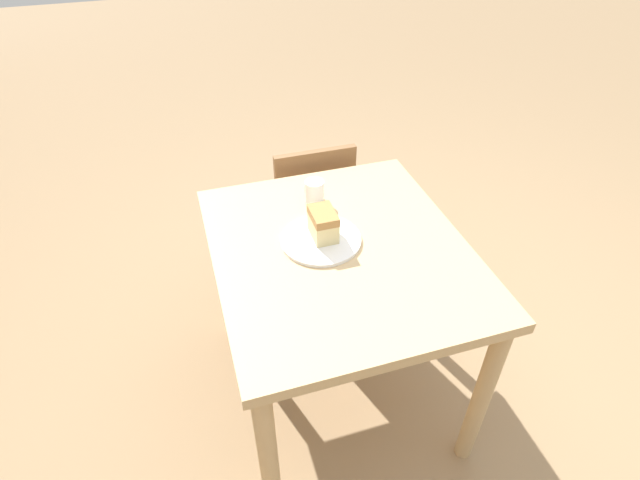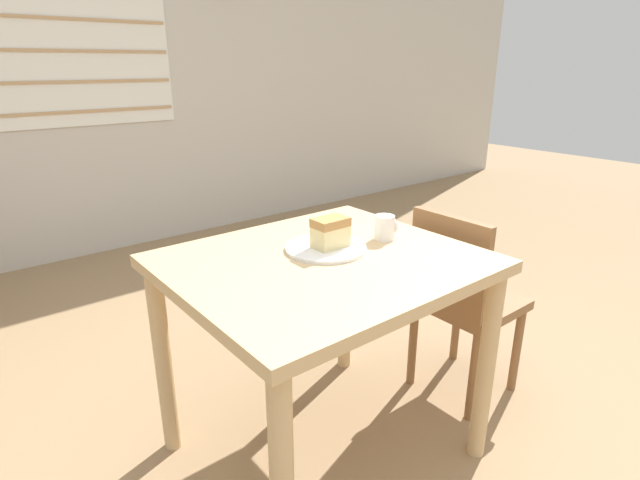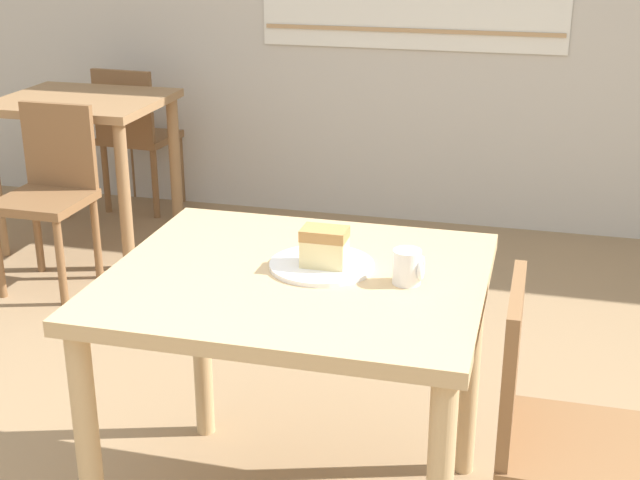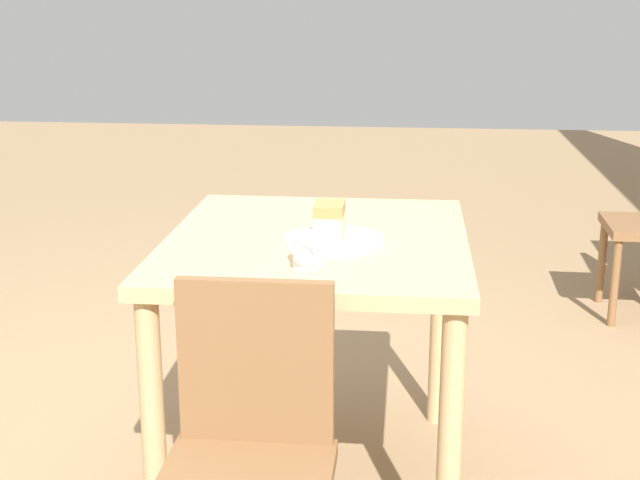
{
  "view_description": "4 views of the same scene",
  "coord_description": "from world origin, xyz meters",
  "px_view_note": "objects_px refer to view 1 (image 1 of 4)",
  "views": [
    {
      "loc": [
        -1.17,
        0.79,
        1.82
      ],
      "look_at": [
        0.05,
        0.42,
        0.78
      ],
      "focal_mm": 28.0,
      "sensor_mm": 36.0,
      "label": 1
    },
    {
      "loc": [
        -0.92,
        -0.79,
        1.35
      ],
      "look_at": [
        0.07,
        0.44,
        0.79
      ],
      "focal_mm": 28.0,
      "sensor_mm": 36.0,
      "label": 2
    },
    {
      "loc": [
        0.6,
        -1.65,
        1.64
      ],
      "look_at": [
        0.07,
        0.4,
        0.84
      ],
      "focal_mm": 50.0,
      "sensor_mm": 36.0,
      "label": 3
    },
    {
      "loc": [
        2.38,
        0.6,
        1.43
      ],
      "look_at": [
        0.11,
        0.38,
        0.78
      ],
      "focal_mm": 50.0,
      "sensor_mm": 36.0,
      "label": 4
    }
  ],
  "objects_px": {
    "chair_near_window": "(309,209)",
    "cake_slice": "(323,224)",
    "coffee_mug": "(314,191)",
    "plate": "(321,239)",
    "dining_table_near": "(339,273)"
  },
  "relations": [
    {
      "from": "chair_near_window",
      "to": "cake_slice",
      "type": "relative_size",
      "value": 7.06
    },
    {
      "from": "cake_slice",
      "to": "chair_near_window",
      "type": "bearing_deg",
      "value": -11.45
    },
    {
      "from": "cake_slice",
      "to": "coffee_mug",
      "type": "xyz_separation_m",
      "value": [
        0.22,
        -0.04,
        -0.02
      ]
    },
    {
      "from": "chair_near_window",
      "to": "coffee_mug",
      "type": "distance_m",
      "value": 0.53
    },
    {
      "from": "chair_near_window",
      "to": "plate",
      "type": "relative_size",
      "value": 3.01
    },
    {
      "from": "plate",
      "to": "cake_slice",
      "type": "relative_size",
      "value": 2.34
    },
    {
      "from": "dining_table_near",
      "to": "coffee_mug",
      "type": "xyz_separation_m",
      "value": [
        0.28,
        0.0,
        0.16
      ]
    },
    {
      "from": "plate",
      "to": "dining_table_near",
      "type": "bearing_deg",
      "value": -135.4
    },
    {
      "from": "plate",
      "to": "cake_slice",
      "type": "height_order",
      "value": "cake_slice"
    },
    {
      "from": "dining_table_near",
      "to": "cake_slice",
      "type": "xyz_separation_m",
      "value": [
        0.06,
        0.04,
        0.18
      ]
    },
    {
      "from": "dining_table_near",
      "to": "chair_near_window",
      "type": "distance_m",
      "value": 0.69
    },
    {
      "from": "dining_table_near",
      "to": "plate",
      "type": "bearing_deg",
      "value": 44.6
    },
    {
      "from": "dining_table_near",
      "to": "plate",
      "type": "distance_m",
      "value": 0.14
    },
    {
      "from": "dining_table_near",
      "to": "cake_slice",
      "type": "distance_m",
      "value": 0.19
    },
    {
      "from": "dining_table_near",
      "to": "plate",
      "type": "height_order",
      "value": "plate"
    }
  ]
}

